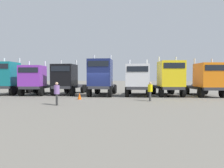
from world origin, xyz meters
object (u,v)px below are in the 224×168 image
object	(u,v)px
semi_truck_yellow	(169,78)
semi_truck_orange	(206,79)
semi_truck_purple	(36,80)
traffic_cone_near	(79,96)
semi_truck_white	(138,80)
semi_truck_black	(67,79)
visitor_in_hivis	(150,90)
semi_truck_navy	(101,78)
semi_truck_teal	(9,78)
visitor_with_camera	(57,92)

from	to	relation	value
semi_truck_yellow	semi_truck_orange	bearing A→B (deg)	86.07
semi_truck_purple	traffic_cone_near	distance (m)	7.46
semi_truck_purple	semi_truck_white	world-z (taller)	semi_truck_white
semi_truck_black	visitor_in_hivis	xyz separation A→B (m)	(9.23, -4.84, -0.86)
semi_truck_purple	semi_truck_navy	bearing A→B (deg)	82.37
traffic_cone_near	semi_truck_orange	bearing A→B (deg)	18.58
semi_truck_teal	traffic_cone_near	xyz separation A→B (m)	(9.72, -3.75, -1.66)
semi_truck_black	visitor_in_hivis	distance (m)	10.46
semi_truck_black	semi_truck_navy	size ratio (longest dim) A/B	0.98
semi_truck_black	semi_truck_white	xyz separation A→B (m)	(8.23, -0.57, -0.05)
visitor_in_hivis	semi_truck_navy	bearing A→B (deg)	141.73
semi_truck_navy	semi_truck_white	bearing A→B (deg)	94.07
semi_truck_navy	semi_truck_white	size ratio (longest dim) A/B	1.08
semi_truck_navy	visitor_in_hivis	distance (m)	6.45
semi_truck_teal	semi_truck_black	distance (m)	6.94
semi_truck_purple	visitor_in_hivis	size ratio (longest dim) A/B	3.88
semi_truck_navy	semi_truck_yellow	distance (m)	7.35
semi_truck_teal	semi_truck_orange	distance (m)	22.39
semi_truck_purple	semi_truck_white	distance (m)	11.74
semi_truck_teal	semi_truck_white	xyz separation A→B (m)	(15.14, 0.06, -0.20)
visitor_in_hivis	semi_truck_yellow	bearing A→B (deg)	63.21
semi_truck_black	semi_truck_yellow	bearing A→B (deg)	89.68
semi_truck_orange	semi_truck_navy	bearing A→B (deg)	-92.40
semi_truck_teal	semi_truck_yellow	distance (m)	18.49
semi_truck_teal	semi_truck_yellow	size ratio (longest dim) A/B	0.99
semi_truck_teal	semi_truck_white	bearing A→B (deg)	85.63
semi_truck_navy	visitor_with_camera	world-z (taller)	semi_truck_navy
semi_truck_teal	visitor_in_hivis	size ratio (longest dim) A/B	3.81
semi_truck_purple	semi_truck_black	distance (m)	3.58
visitor_in_hivis	visitor_with_camera	xyz separation A→B (m)	(-6.99, -3.35, 0.03)
semi_truck_yellow	visitor_with_camera	size ratio (longest dim) A/B	3.76
semi_truck_navy	semi_truck_white	xyz separation A→B (m)	(3.97, 0.31, -0.26)
visitor_in_hivis	visitor_with_camera	distance (m)	7.75
semi_truck_teal	semi_truck_purple	size ratio (longest dim) A/B	0.98
semi_truck_black	semi_truck_navy	bearing A→B (deg)	79.38
semi_truck_teal	semi_truck_white	distance (m)	15.14
semi_truck_teal	traffic_cone_near	bearing A→B (deg)	64.29
semi_truck_teal	semi_truck_orange	xyz separation A→B (m)	(22.38, 0.51, -0.13)
visitor_with_camera	traffic_cone_near	bearing A→B (deg)	-122.35
semi_truck_white	visitor_in_hivis	world-z (taller)	semi_truck_white
semi_truck_navy	semi_truck_yellow	world-z (taller)	semi_truck_navy
semi_truck_white	semi_truck_orange	world-z (taller)	semi_truck_orange
semi_truck_teal	semi_truck_navy	world-z (taller)	semi_truck_navy
semi_truck_teal	visitor_with_camera	distance (m)	11.91
semi_truck_teal	semi_truck_orange	world-z (taller)	semi_truck_teal
semi_truck_teal	semi_truck_white	size ratio (longest dim) A/B	1.05
semi_truck_yellow	visitor_in_hivis	xyz separation A→B (m)	(-2.35, -4.58, -0.99)
semi_truck_purple	semi_truck_white	xyz separation A→B (m)	(11.74, 0.11, 0.04)
semi_truck_white	semi_truck_black	bearing A→B (deg)	-91.85
semi_truck_orange	semi_truck_yellow	bearing A→B (deg)	-94.24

